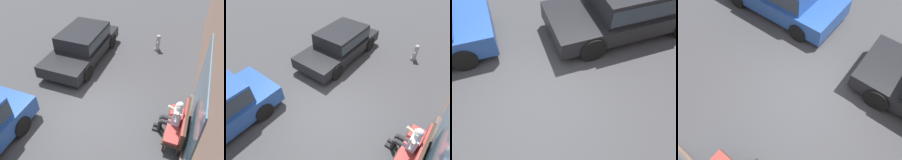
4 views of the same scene
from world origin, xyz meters
The scene contains 5 objects.
ground_plane centered at (0.00, 0.00, 0.00)m, with size 60.00×60.00×0.00m, color #38383A.
bench centered at (-0.18, 2.90, 0.55)m, with size 1.56×0.55×0.98m.
person_on_phone centered at (-0.22, 2.68, 0.69)m, with size 0.73×0.74×1.32m.
parked_car_near centered at (-3.03, -1.74, 0.76)m, with size 4.44×1.98×1.36m.
fire_hydrant centered at (-4.89, 1.24, 0.39)m, with size 0.38×0.26×0.81m.
Camera 2 is at (2.75, 2.60, 4.99)m, focal length 28.00 mm.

